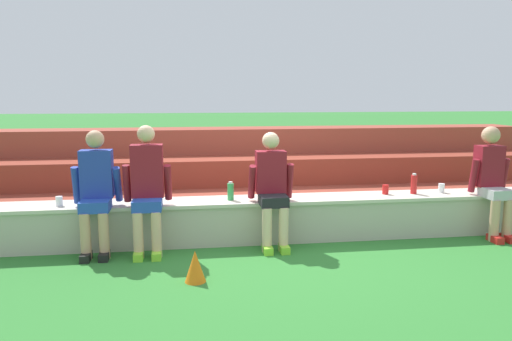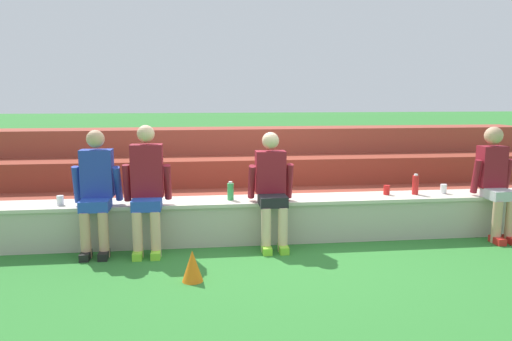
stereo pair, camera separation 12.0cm
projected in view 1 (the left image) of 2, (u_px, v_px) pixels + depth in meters
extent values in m
plane|color=#2D752D|center=(273.00, 245.00, 5.72)|extent=(80.00, 80.00, 0.00)
cube|color=#B7AF9E|center=(270.00, 219.00, 5.92)|extent=(7.09, 0.48, 0.51)
cube|color=beige|center=(270.00, 200.00, 5.88)|extent=(7.13, 0.52, 0.04)
cube|color=brown|center=(259.00, 206.00, 6.82)|extent=(9.41, 0.72, 0.40)
cube|color=maroon|center=(252.00, 183.00, 7.49)|extent=(9.41, 0.72, 0.80)
cube|color=#974031|center=(246.00, 164.00, 8.16)|extent=(9.41, 0.72, 1.20)
cylinder|color=tan|center=(86.00, 237.00, 5.20)|extent=(0.11, 0.11, 0.51)
cylinder|color=tan|center=(104.00, 236.00, 5.22)|extent=(0.11, 0.11, 0.51)
cube|color=black|center=(86.00, 257.00, 5.19)|extent=(0.10, 0.22, 0.08)
cube|color=black|center=(104.00, 256.00, 5.22)|extent=(0.10, 0.22, 0.08)
cube|color=#2347B2|center=(95.00, 205.00, 5.28)|extent=(0.31, 0.31, 0.12)
cube|color=#23389E|center=(97.00, 174.00, 5.41)|extent=(0.35, 0.20, 0.53)
sphere|color=tan|center=(95.00, 139.00, 5.35)|extent=(0.20, 0.20, 0.20)
cylinder|color=#23389E|center=(76.00, 185.00, 5.37)|extent=(0.08, 0.16, 0.43)
cylinder|color=#23389E|center=(118.00, 184.00, 5.44)|extent=(0.08, 0.23, 0.42)
cylinder|color=#DBAD89|center=(138.00, 235.00, 5.24)|extent=(0.11, 0.11, 0.51)
cylinder|color=#DBAD89|center=(156.00, 235.00, 5.26)|extent=(0.11, 0.11, 0.51)
cube|color=#8CD833|center=(139.00, 256.00, 5.23)|extent=(0.10, 0.22, 0.08)
cube|color=#8CD833|center=(157.00, 255.00, 5.26)|extent=(0.10, 0.22, 0.08)
cube|color=#2347B2|center=(147.00, 204.00, 5.34)|extent=(0.31, 0.35, 0.12)
cube|color=maroon|center=(147.00, 171.00, 5.43)|extent=(0.35, 0.20, 0.59)
sphere|color=#DBAD89|center=(146.00, 134.00, 5.36)|extent=(0.19, 0.19, 0.19)
cylinder|color=maroon|center=(127.00, 183.00, 5.40)|extent=(0.08, 0.15, 0.43)
cylinder|color=maroon|center=(168.00, 182.00, 5.46)|extent=(0.08, 0.20, 0.42)
cylinder|color=beige|center=(267.00, 230.00, 5.44)|extent=(0.11, 0.11, 0.51)
cylinder|color=beige|center=(284.00, 229.00, 5.47)|extent=(0.11, 0.11, 0.51)
cube|color=#8CD833|center=(268.00, 249.00, 5.44)|extent=(0.10, 0.22, 0.08)
cube|color=#8CD833|center=(284.00, 249.00, 5.46)|extent=(0.10, 0.22, 0.08)
cube|color=black|center=(273.00, 200.00, 5.55)|extent=(0.31, 0.34, 0.12)
cube|color=maroon|center=(271.00, 172.00, 5.68)|extent=(0.34, 0.20, 0.49)
sphere|color=beige|center=(271.00, 141.00, 5.62)|extent=(0.20, 0.20, 0.20)
cylinder|color=maroon|center=(252.00, 182.00, 5.64)|extent=(0.08, 0.23, 0.42)
cylinder|color=maroon|center=(289.00, 181.00, 5.71)|extent=(0.08, 0.18, 0.43)
cylinder|color=tan|center=(494.00, 221.00, 5.84)|extent=(0.11, 0.11, 0.51)
cylinder|color=tan|center=(507.00, 220.00, 5.86)|extent=(0.11, 0.11, 0.51)
cube|color=red|center=(495.00, 239.00, 5.83)|extent=(0.10, 0.22, 0.08)
cube|color=red|center=(508.00, 238.00, 5.86)|extent=(0.10, 0.22, 0.08)
cube|color=#B2B2B7|center=(496.00, 193.00, 5.94)|extent=(0.28, 0.34, 0.12)
cube|color=maroon|center=(489.00, 166.00, 6.07)|extent=(0.31, 0.20, 0.51)
sphere|color=tan|center=(491.00, 135.00, 6.01)|extent=(0.22, 0.22, 0.22)
cylinder|color=maroon|center=(474.00, 176.00, 6.04)|extent=(0.08, 0.15, 0.43)
cylinder|color=maroon|center=(504.00, 175.00, 6.09)|extent=(0.08, 0.14, 0.43)
cylinder|color=green|center=(231.00, 192.00, 5.77)|extent=(0.08, 0.08, 0.20)
cylinder|color=white|center=(231.00, 183.00, 5.75)|extent=(0.05, 0.05, 0.02)
cylinder|color=red|center=(414.00, 184.00, 6.14)|extent=(0.08, 0.08, 0.24)
cylinder|color=white|center=(414.00, 174.00, 6.12)|extent=(0.05, 0.05, 0.02)
cylinder|color=white|center=(59.00, 201.00, 5.48)|extent=(0.08, 0.08, 0.11)
cylinder|color=white|center=(441.00, 188.00, 6.21)|extent=(0.08, 0.08, 0.12)
cylinder|color=red|center=(385.00, 189.00, 6.12)|extent=(0.08, 0.08, 0.12)
cone|color=orange|center=(195.00, 266.00, 4.59)|extent=(0.20, 0.20, 0.30)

